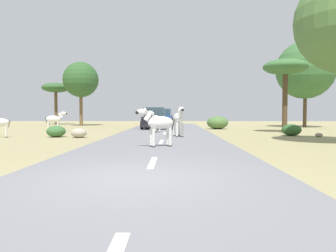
{
  "coord_description": "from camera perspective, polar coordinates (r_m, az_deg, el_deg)",
  "views": [
    {
      "loc": [
        0.85,
        -6.46,
        1.36
      ],
      "look_at": [
        0.57,
        10.35,
        0.67
      ],
      "focal_mm": 34.6,
      "sensor_mm": 36.0,
      "label": 1
    }
  ],
  "objects": [
    {
      "name": "zebra_1",
      "position": [
        12.42,
        -1.69,
        0.5
      ],
      "size": [
        1.52,
        0.88,
        1.52
      ],
      "rotation": [
        0.0,
        0.0,
        1.99
      ],
      "color": "silver",
      "rests_on": "road"
    },
    {
      "name": "ground_plane",
      "position": [
        6.65,
        -6.51,
        -9.46
      ],
      "size": [
        90.0,
        90.0,
        0.0
      ],
      "primitive_type": "plane",
      "color": "#998E60"
    },
    {
      "name": "rock_0",
      "position": [
        19.9,
        25.05,
        -1.44
      ],
      "size": [
        0.41,
        0.39,
        0.23
      ],
      "primitive_type": "ellipsoid",
      "color": "gray",
      "rests_on": "ground_plane"
    },
    {
      "name": "car_1",
      "position": [
        36.13,
        -0.83,
        1.56
      ],
      "size": [
        2.23,
        4.44,
        1.74
      ],
      "rotation": [
        0.0,
        0.0,
        3.08
      ],
      "color": "#1E479E",
      "rests_on": "road"
    },
    {
      "name": "rock_1",
      "position": [
        18.2,
        -15.43,
        -1.2
      ],
      "size": [
        0.85,
        0.67,
        0.51
      ],
      "primitive_type": "ellipsoid",
      "color": "#A89E8C",
      "rests_on": "ground_plane"
    },
    {
      "name": "bush_1",
      "position": [
        20.38,
        20.92,
        -0.65
      ],
      "size": [
        1.14,
        1.03,
        0.68
      ],
      "primitive_type": "ellipsoid",
      "color": "#2D5628",
      "rests_on": "ground_plane"
    },
    {
      "name": "zebra_3",
      "position": [
        21.32,
        -2.3,
        1.2
      ],
      "size": [
        0.87,
        1.47,
        1.47
      ],
      "rotation": [
        0.0,
        0.0,
        2.72
      ],
      "color": "silver",
      "rests_on": "road"
    },
    {
      "name": "road",
      "position": [
        6.62,
        -3.85,
        -9.3
      ],
      "size": [
        6.0,
        64.0,
        0.05
      ],
      "primitive_type": "cube",
      "color": "slate",
      "rests_on": "ground_plane"
    },
    {
      "name": "lane_markings",
      "position": [
        5.64,
        -4.71,
        -11.07
      ],
      "size": [
        0.16,
        56.0,
        0.01
      ],
      "color": "silver",
      "rests_on": "road"
    },
    {
      "name": "tree_1",
      "position": [
        23.55,
        19.98,
        9.48
      ],
      "size": [
        2.97,
        2.97,
        4.97
      ],
      "color": "#4C3823",
      "rests_on": "ground_plane"
    },
    {
      "name": "tree_4",
      "position": [
        32.64,
        23.07,
        9.07
      ],
      "size": [
        5.3,
        5.3,
        7.93
      ],
      "color": "#4C3823",
      "rests_on": "ground_plane"
    },
    {
      "name": "tree_2",
      "position": [
        38.77,
        -19.18,
        6.26
      ],
      "size": [
        3.06,
        3.06,
        4.7
      ],
      "color": "brown",
      "rests_on": "ground_plane"
    },
    {
      "name": "bush_4",
      "position": [
        27.14,
        8.71,
        0.59
      ],
      "size": [
        1.76,
        1.59,
        1.06
      ],
      "primitive_type": "ellipsoid",
      "color": "#4C7038",
      "rests_on": "ground_plane"
    },
    {
      "name": "tree_6",
      "position": [
        34.89,
        -15.12,
        7.86
      ],
      "size": [
        3.63,
        3.63,
        6.58
      ],
      "color": "brown",
      "rests_on": "ground_plane"
    },
    {
      "name": "bush_0",
      "position": [
        19.02,
        -19.11,
        -0.91
      ],
      "size": [
        1.05,
        0.95,
        0.63
      ],
      "primitive_type": "ellipsoid",
      "color": "#386633",
      "rests_on": "ground_plane"
    },
    {
      "name": "zebra_0",
      "position": [
        17.55,
        1.87,
        1.34
      ],
      "size": [
        0.69,
        1.75,
        1.67
      ],
      "rotation": [
        0.0,
        0.0,
        3.35
      ],
      "color": "silver",
      "rests_on": "road"
    },
    {
      "name": "zebra_2",
      "position": [
        24.84,
        -19.35,
        1.14
      ],
      "size": [
        1.58,
        0.52,
        1.49
      ],
      "rotation": [
        0.0,
        0.0,
        4.82
      ],
      "color": "silver",
      "rests_on": "ground_plane"
    },
    {
      "name": "car_0",
      "position": [
        26.78,
        -2.39,
        1.27
      ],
      "size": [
        2.04,
        4.35,
        1.74
      ],
      "rotation": [
        0.0,
        0.0,
        3.13
      ],
      "color": "black",
      "rests_on": "road"
    }
  ]
}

